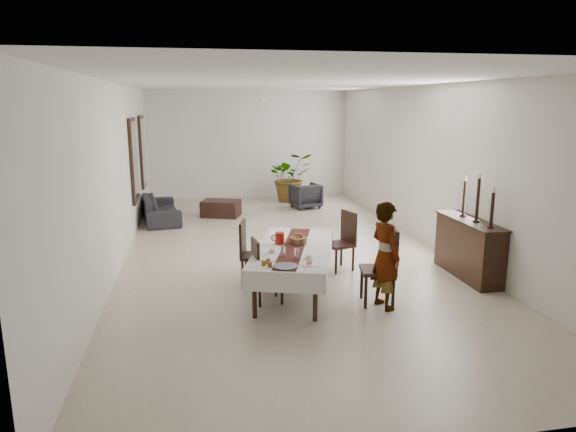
{
  "coord_description": "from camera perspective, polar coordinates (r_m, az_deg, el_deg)",
  "views": [
    {
      "loc": [
        -1.66,
        -9.56,
        2.86
      ],
      "look_at": [
        -0.19,
        -1.56,
        1.05
      ],
      "focal_mm": 32.0,
      "sensor_mm": 36.0,
      "label": 1
    }
  ],
  "objects": [
    {
      "name": "wall_right",
      "position": [
        10.71,
        15.52,
        5.34
      ],
      "size": [
        0.02,
        12.0,
        3.2
      ],
      "primitive_type": "cube",
      "color": "silver",
      "rests_on": "floor"
    },
    {
      "name": "chair_right_near_leg_br",
      "position": [
        7.75,
        8.18,
        -7.39
      ],
      "size": [
        0.05,
        0.05,
        0.47
      ],
      "primitive_type": "cylinder",
      "rotation": [
        0.0,
        0.0,
        -0.17
      ],
      "color": "black",
      "rests_on": "floor"
    },
    {
      "name": "teacup_left",
      "position": [
        7.51,
        -1.78,
        -3.87
      ],
      "size": [
        0.08,
        0.08,
        0.06
      ],
      "primitive_type": "cylinder",
      "color": "silver",
      "rests_on": "saucer_left"
    },
    {
      "name": "wine_glass_near",
      "position": [
        7.19,
        0.97,
        -4.21
      ],
      "size": [
        0.07,
        0.07,
        0.16
      ],
      "primitive_type": "cylinder",
      "color": "white",
      "rests_on": "tablecloth_top"
    },
    {
      "name": "chair_left_near_leg_bl",
      "position": [
        7.75,
        -1.36,
        -7.54
      ],
      "size": [
        0.04,
        0.04,
        0.4
      ],
      "primitive_type": "cylinder",
      "rotation": [
        0.0,
        0.0,
        0.11
      ],
      "color": "black",
      "rests_on": "floor"
    },
    {
      "name": "plate_near_left",
      "position": [
        7.17,
        -2.23,
        -4.86
      ],
      "size": [
        0.22,
        0.22,
        0.01
      ],
      "primitive_type": "cylinder",
      "color": "white",
      "rests_on": "tablecloth_top"
    },
    {
      "name": "sideboard_body",
      "position": [
        9.05,
        19.42,
        -3.49
      ],
      "size": [
        0.42,
        1.56,
        0.94
      ],
      "primitive_type": "cube",
      "color": "black",
      "rests_on": "floor"
    },
    {
      "name": "fan_blade_n",
      "position": [
        13.01,
        -3.19,
        12.7
      ],
      "size": [
        0.1,
        0.55,
        0.01
      ],
      "primitive_type": "cube",
      "color": "white",
      "rests_on": "fan_hub"
    },
    {
      "name": "candlestick_near_shaft",
      "position": [
        8.4,
        21.73,
        0.68
      ],
      "size": [
        0.05,
        0.05,
        0.52
      ],
      "primitive_type": "cylinder",
      "color": "black",
      "rests_on": "candlestick_near_base"
    },
    {
      "name": "wall_back",
      "position": [
        15.7,
        -4.38,
        7.9
      ],
      "size": [
        6.0,
        0.02,
        3.2
      ],
      "primitive_type": "cube",
      "color": "silver",
      "rests_on": "floor"
    },
    {
      "name": "tablecloth_drape_far",
      "position": [
        8.98,
        1.47,
        -2.24
      ],
      "size": [
        1.05,
        0.34,
        0.28
      ],
      "primitive_type": "cube",
      "rotation": [
        0.0,
        0.0,
        -0.3
      ],
      "color": "silver",
      "rests_on": "dining_table_top"
    },
    {
      "name": "chair_left_near_leg_br",
      "position": [
        7.45,
        -0.67,
        -8.37
      ],
      "size": [
        0.04,
        0.04,
        0.4
      ],
      "primitive_type": "cylinder",
      "rotation": [
        0.0,
        0.0,
        0.11
      ],
      "color": "black",
      "rests_on": "floor"
    },
    {
      "name": "chair_left_near_seat",
      "position": [
        7.48,
        -2.25,
        -6.48
      ],
      "size": [
        0.45,
        0.45,
        0.05
      ],
      "primitive_type": "cube",
      "rotation": [
        0.0,
        0.0,
        -1.46
      ],
      "color": "black",
      "rests_on": "chair_left_near_leg_fl"
    },
    {
      "name": "saucer_right",
      "position": [
        7.24,
        2.33,
        -4.7
      ],
      "size": [
        0.14,
        0.14,
        0.01
      ],
      "primitive_type": "cylinder",
      "color": "silver",
      "rests_on": "tablecloth_top"
    },
    {
      "name": "pitcher_handle",
      "position": [
        7.94,
        -1.5,
        -2.47
      ],
      "size": [
        0.11,
        0.05,
        0.11
      ],
      "primitive_type": "torus",
      "rotation": [
        1.57,
        0.0,
        -0.3
      ],
      "color": "maroon",
      "rests_on": "red_pitcher"
    },
    {
      "name": "candlestick_mid_candle",
      "position": [
        8.67,
        20.53,
        4.2
      ],
      "size": [
        0.04,
        0.04,
        0.08
      ],
      "primitive_type": "cylinder",
      "color": "silver",
      "rests_on": "candlestick_mid_shaft"
    },
    {
      "name": "dining_table_top",
      "position": [
        7.81,
        0.62,
        -3.7
      ],
      "size": [
        1.56,
        2.41,
        0.05
      ],
      "primitive_type": "cube",
      "rotation": [
        0.0,
        0.0,
        -0.3
      ],
      "color": "black",
      "rests_on": "table_leg_fl"
    },
    {
      "name": "armchair",
      "position": [
        14.13,
        1.95,
        2.26
      ],
      "size": [
        0.88,
        0.9,
        0.68
      ],
      "primitive_type": "imported",
      "rotation": [
        0.0,
        0.0,
        3.39
      ],
      "color": "#29272C",
      "rests_on": "floor"
    },
    {
      "name": "chair_left_near_leg_fl",
      "position": [
        7.67,
        -3.75,
        -7.77
      ],
      "size": [
        0.04,
        0.04,
        0.4
      ],
      "primitive_type": "cylinder",
      "rotation": [
        0.0,
        0.0,
        0.11
      ],
      "color": "black",
      "rests_on": "floor"
    },
    {
      "name": "table_leg_br",
      "position": [
        8.89,
        4.01,
        -4.04
      ],
      "size": [
        0.08,
        0.08,
        0.65
      ],
      "primitive_type": "cylinder",
      "rotation": [
        0.0,
        0.0,
        -0.3
      ],
      "color": "black",
      "rests_on": "floor"
    },
    {
      "name": "candlestick_mid_base",
      "position": [
        8.8,
        20.16,
        -0.53
      ],
      "size": [
        0.1,
        0.1,
        0.03
      ],
      "primitive_type": "cylinder",
      "color": "black",
      "rests_on": "sideboard_top"
    },
    {
      "name": "mirror_glass_near",
      "position": [
        11.89,
        -16.58,
        5.95
      ],
      "size": [
        0.01,
        0.9,
        1.7
      ],
      "primitive_type": "cube",
      "color": "silver",
      "rests_on": "mirror_frame_near"
    },
    {
      "name": "floor",
      "position": [
        10.11,
        -0.56,
        -3.88
      ],
      "size": [
        6.0,
        12.0,
        0.0
      ],
      "primitive_type": "cube",
      "color": "#C2B39A",
      "rests_on": "ground"
    },
    {
      "name": "chair_right_near_leg_fr",
      "position": [
        7.81,
        11.02,
        -7.32
      ],
      "size": [
        0.05,
        0.05,
        0.47
      ],
      "primitive_type": "cylinder",
      "rotation": [
        0.0,
        0.0,
        -0.17
      ],
      "color": "black",
      "rests_on": "floor"
    },
    {
      "name": "chair_right_far_seat",
      "position": [
        8.91,
        5.69,
        -3.18
      ],
      "size": [
        0.55,
        0.55,
        0.05
      ],
      "primitive_type": "cube",
      "rotation": [
        0.0,
        0.0,
        1.9
      ],
      "color": "black",
      "rests_on": "chair_right_far_leg_fl"
    },
    {
      "name": "fan_blade_e",
      "position": [
        12.72,
        -1.38,
        12.72
      ],
      "size": [
        0.55,
        0.1,
        0.01
      ],
      "primitive_type": "cube",
      "color": "beige",
      "rests_on": "fan_hub"
    },
    {
      "name": "mirror_frame_near",
      "position": [
        11.89,
        -16.74,
        5.94
      ],
      "size": [
        0.06,
        1.05,
        1.85
      ],
      "primitive_type": "cube",
      "color": "black",
      "rests_on": "wall_left"
    },
    {
      "name": "sofa",
      "position": [
        12.98,
        -13.93,
        0.78
      ],
      "size": [
        1.06,
        2.11,
        0.59
      ],
      "primitive_type": "imported",
      "rotation": [
        0.0,
        0.0,
        1.71
      ],
      "color": "#29272C",
      "rests_on": "floor"
    },
    {
      "name": "chair_right_far_leg_br",
      "position": [
        9.02,
        4.09,
        -4.53
      ],
      "size": [
        0.05,
        0.05,
        0.43
      ],
      "primitive_type": "cylinder",
      "rotation": [
        0.0,
        0.0,
        0.33
      ],
      "color": "black",
      "rests_on": "floor"
    },
    {
      "name": "woman",
      "position": [
        7.31,
        10.75,
        -4.32
      ],
      "size": [
        0.5,
        0.63,
        1.53
      ],
      "primitive_type": "imported",
      "rotation": [
        0.0,
        0.0,
        1.83
      ],
      "color": "#92949A",
      "rests_on": "floor"
    },
    {
      "name": "chair_right_near_seat",
      "position": [
        7.51,
        9.94,
        -5.98
      ],
      "size": [
        0.55,
        0.55,
        0.05
      ],
      "primitive_type": "cube",
      "rotation": [
        0.0,
        0.0,
        1.4
      ],
      "color": "black",
      "rests_on": "chair_right_near_leg_fl"
    },
    {
      "name": "plate_near_right",
      "position": [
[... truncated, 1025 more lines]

